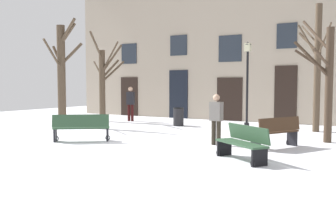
# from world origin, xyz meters

# --- Properties ---
(ground_plane) EXTENTS (31.27, 31.27, 0.00)m
(ground_plane) POSITION_xyz_m (0.00, 0.00, 0.00)
(ground_plane) COLOR white
(building_facade) EXTENTS (19.54, 0.60, 8.25)m
(building_facade) POSITION_xyz_m (0.00, 7.64, 4.15)
(building_facade) COLOR tan
(building_facade) RESTS_ON ground
(tree_right_of_center) EXTENTS (1.58, 2.27, 4.99)m
(tree_right_of_center) POSITION_xyz_m (4.76, 4.89, 2.60)
(tree_right_of_center) COLOR #4C3D2D
(tree_right_of_center) RESTS_ON ground
(tree_left_of_center) EXTENTS (1.24, 2.03, 4.11)m
(tree_left_of_center) POSITION_xyz_m (5.59, 2.09, 2.05)
(tree_left_of_center) COLOR #423326
(tree_left_of_center) RESTS_ON ground
(tree_near_facade) EXTENTS (1.70, 1.97, 4.69)m
(tree_near_facade) POSITION_xyz_m (-5.31, 1.14, 2.42)
(tree_near_facade) COLOR #4C3D2D
(tree_near_facade) RESTS_ON ground
(tree_foreground) EXTENTS (2.07, 2.70, 4.36)m
(tree_foreground) POSITION_xyz_m (-5.23, 3.84, 2.05)
(tree_foreground) COLOR #4C3D2D
(tree_foreground) RESTS_ON ground
(streetlamp) EXTENTS (0.30, 0.30, 3.71)m
(streetlamp) POSITION_xyz_m (1.89, 4.99, 2.27)
(streetlamp) COLOR black
(streetlamp) RESTS_ON ground
(litter_bin) EXTENTS (0.49, 0.49, 0.82)m
(litter_bin) POSITION_xyz_m (-0.93, 3.92, 0.41)
(litter_bin) COLOR black
(litter_bin) RESTS_ON ground
(bench_facing_shops) EXTENTS (1.63, 1.34, 0.87)m
(bench_facing_shops) POSITION_xyz_m (4.41, -2.20, 0.44)
(bench_facing_shops) COLOR #2D4C33
(bench_facing_shops) RESTS_ON ground
(bench_near_center_tree) EXTENTS (1.11, 1.69, 0.92)m
(bench_near_center_tree) POSITION_xyz_m (4.57, 0.12, 0.48)
(bench_near_center_tree) COLOR #3D2819
(bench_near_center_tree) RESTS_ON ground
(bench_near_lamp) EXTENTS (1.73, 1.48, 0.90)m
(bench_near_lamp) POSITION_xyz_m (-1.27, -1.90, 0.47)
(bench_near_lamp) COLOR #2D4C33
(bench_near_lamp) RESTS_ON ground
(person_near_bench) EXTENTS (0.43, 0.32, 1.74)m
(person_near_bench) POSITION_xyz_m (-4.15, 4.65, 0.97)
(person_near_bench) COLOR #350F0F
(person_near_bench) RESTS_ON ground
(person_crossing_plaza) EXTENTS (0.41, 0.27, 1.57)m
(person_crossing_plaza) POSITION_xyz_m (2.83, -0.29, 0.86)
(person_crossing_plaza) COLOR #2D271E
(person_crossing_plaza) RESTS_ON ground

